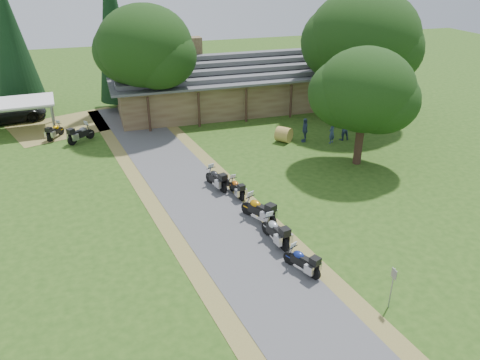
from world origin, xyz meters
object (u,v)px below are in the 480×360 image
object	(u,v)px
lodge	(231,80)
motorcycle_carport_b	(81,133)
motorcycle_row_b	(275,230)
hay_bale	(284,135)
motorcycle_row_d	(237,187)
motorcycle_row_c	(259,208)
motorcycle_carport_a	(55,130)
motorcycle_row_e	(216,178)
carport	(18,117)
car_dark_suv	(9,108)
motorcycle_row_a	(302,260)

from	to	relation	value
lodge	motorcycle_carport_b	world-z (taller)	lodge
motorcycle_row_b	hay_bale	bearing A→B (deg)	-34.79
motorcycle_row_d	hay_bale	xyz separation A→B (m)	(5.95, 7.25, -0.01)
motorcycle_row_c	motorcycle_carport_a	xyz separation A→B (m)	(-10.63, 16.20, -0.11)
motorcycle_row_e	carport	bearing A→B (deg)	23.88
car_dark_suv	hay_bale	world-z (taller)	car_dark_suv
motorcycle_row_b	motorcycle_row_d	size ratio (longest dim) A/B	1.23
lodge	motorcycle_row_b	xyz separation A→B (m)	(-4.38, -22.23, -1.75)
motorcycle_row_a	motorcycle_row_c	distance (m)	4.73
carport	motorcycle_row_c	world-z (taller)	carport
motorcycle_row_b	carport	bearing A→B (deg)	22.05
lodge	motorcycle_row_b	bearing A→B (deg)	-101.15
carport	motorcycle_row_e	xyz separation A→B (m)	(12.20, -14.30, -0.54)
motorcycle_row_c	motorcycle_row_e	distance (m)	4.54
lodge	motorcycle_row_c	bearing A→B (deg)	-102.55
motorcycle_carport_b	hay_bale	xyz separation A→B (m)	(14.44, -4.58, -0.14)
lodge	motorcycle_carport_b	size ratio (longest dim) A/B	10.33
motorcycle_carport_b	carport	bearing A→B (deg)	102.33
car_dark_suv	motorcycle_row_a	distance (m)	30.08
motorcycle_row_a	motorcycle_row_d	xyz separation A→B (m)	(-0.60, 7.74, -0.05)
lodge	motorcycle_row_e	xyz separation A→B (m)	(-5.58, -15.62, -1.78)
hay_bale	motorcycle_row_d	bearing A→B (deg)	-129.37
car_dark_suv	carport	bearing A→B (deg)	-170.96
lodge	motorcycle_row_b	distance (m)	22.72
car_dark_suv	motorcycle_row_a	world-z (taller)	car_dark_suv
car_dark_suv	motorcycle_carport_b	world-z (taller)	car_dark_suv
motorcycle_row_a	motorcycle_row_d	size ratio (longest dim) A/B	1.09
motorcycle_carport_b	hay_bale	world-z (taller)	motorcycle_carport_b
carport	motorcycle_row_a	bearing A→B (deg)	-63.68
motorcycle_row_d	hay_bale	world-z (taller)	motorcycle_row_d
carport	motorcycle_carport_b	distance (m)	6.00
motorcycle_row_a	motorcycle_carport_b	distance (m)	21.57
hay_bale	motorcycle_carport_a	bearing A→B (deg)	160.00
hay_bale	car_dark_suv	bearing A→B (deg)	150.55
motorcycle_row_e	hay_bale	bearing A→B (deg)	-65.78
carport	motorcycle_row_e	distance (m)	18.81
car_dark_suv	motorcycle_row_d	distance (m)	23.25
carport	motorcycle_carport_a	world-z (taller)	carport
lodge	motorcycle_row_e	distance (m)	16.68
motorcycle_row_a	carport	bearing A→B (deg)	5.30
carport	car_dark_suv	bearing A→B (deg)	104.92
motorcycle_row_c	hay_bale	world-z (taller)	motorcycle_row_c
motorcycle_row_c	motorcycle_row_e	size ratio (longest dim) A/B	1.09
motorcycle_row_b	motorcycle_carport_a	size ratio (longest dim) A/B	1.12
motorcycle_row_c	motorcycle_carport_b	xyz separation A→B (m)	(-8.76, 14.85, -0.02)
car_dark_suv	motorcycle_carport_b	bearing A→B (deg)	-150.24
carport	car_dark_suv	xyz separation A→B (m)	(-0.97, 2.85, -0.05)
carport	motorcycle_row_c	xyz separation A→B (m)	(13.33, -18.70, -0.48)
motorcycle_row_d	hay_bale	bearing A→B (deg)	-47.40
carport	car_dark_suv	size ratio (longest dim) A/B	0.92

